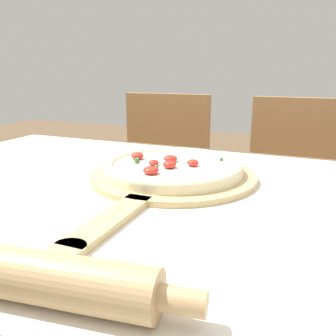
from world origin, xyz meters
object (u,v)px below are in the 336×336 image
(pizza_peel, at_px, (169,178))
(chair_left, at_px, (160,182))
(pizza, at_px, (173,167))
(rolling_pin, at_px, (9,272))
(chair_right, at_px, (295,200))

(pizza_peel, height_order, chair_left, chair_left)
(pizza, xyz_separation_m, rolling_pin, (-0.00, -0.46, 0.00))
(chair_left, bearing_deg, rolling_pin, -76.47)
(rolling_pin, bearing_deg, chair_right, 77.94)
(rolling_pin, xyz_separation_m, chair_left, (-0.32, 1.11, -0.27))
(rolling_pin, height_order, chair_right, chair_right)
(pizza_peel, relative_size, chair_left, 0.64)
(pizza_peel, xyz_separation_m, chair_left, (-0.32, 0.68, -0.25))
(pizza, relative_size, chair_left, 0.34)
(pizza, relative_size, rolling_pin, 0.72)
(rolling_pin, relative_size, chair_right, 0.47)
(chair_left, xyz_separation_m, chair_right, (0.56, 0.00, 0.00))
(chair_left, distance_m, chair_right, 0.56)
(rolling_pin, relative_size, chair_left, 0.47)
(rolling_pin, bearing_deg, chair_left, 106.06)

